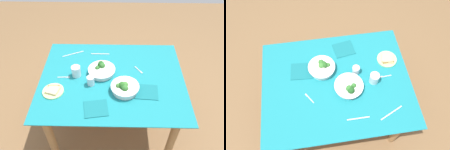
% 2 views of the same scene
% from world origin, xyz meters
% --- Properties ---
extents(ground_plane, '(6.00, 6.00, 0.00)m').
position_xyz_m(ground_plane, '(0.00, 0.00, 0.00)').
color(ground_plane, brown).
extents(dining_table, '(1.29, 1.02, 0.73)m').
position_xyz_m(dining_table, '(0.00, 0.00, 0.62)').
color(dining_table, '#197A84').
rests_on(dining_table, ground_plane).
extents(broccoli_bowl_far, '(0.24, 0.24, 0.10)m').
position_xyz_m(broccoli_bowl_far, '(-0.11, 0.15, 0.77)').
color(broccoli_bowl_far, white).
rests_on(broccoli_bowl_far, dining_table).
extents(broccoli_bowl_near, '(0.25, 0.25, 0.09)m').
position_xyz_m(broccoli_bowl_near, '(0.10, -0.07, 0.76)').
color(broccoli_bowl_near, white).
rests_on(broccoli_bowl_near, dining_table).
extents(bread_side_plate, '(0.18, 0.18, 0.03)m').
position_xyz_m(bread_side_plate, '(0.50, 0.17, 0.74)').
color(bread_side_plate, '#B7D684').
rests_on(bread_side_plate, dining_table).
extents(water_glass_center, '(0.07, 0.07, 0.08)m').
position_xyz_m(water_glass_center, '(0.18, 0.08, 0.77)').
color(water_glass_center, silver).
rests_on(water_glass_center, dining_table).
extents(water_glass_side, '(0.08, 0.08, 0.10)m').
position_xyz_m(water_glass_side, '(0.32, -0.03, 0.78)').
color(water_glass_side, silver).
rests_on(water_glass_side, dining_table).
extents(fork_by_far_bowl, '(0.07, 0.10, 0.00)m').
position_xyz_m(fork_by_far_bowl, '(-0.25, -0.11, 0.73)').
color(fork_by_far_bowl, '#B7B7BC').
rests_on(fork_by_far_bowl, dining_table).
extents(fork_by_near_bowl, '(0.11, 0.02, 0.00)m').
position_xyz_m(fork_by_near_bowl, '(0.43, 0.00, 0.73)').
color(fork_by_near_bowl, '#B7B7BC').
rests_on(fork_by_near_bowl, dining_table).
extents(table_knife_left, '(0.18, 0.01, 0.00)m').
position_xyz_m(table_knife_left, '(0.13, -0.34, 0.73)').
color(table_knife_left, '#B7B7BC').
rests_on(table_knife_left, dining_table).
extents(table_knife_right, '(0.20, 0.10, 0.00)m').
position_xyz_m(table_knife_right, '(0.40, -0.34, 0.73)').
color(table_knife_right, '#B7B7BC').
rests_on(table_knife_right, dining_table).
extents(napkin_folded_upper, '(0.21, 0.19, 0.01)m').
position_xyz_m(napkin_folded_upper, '(0.12, 0.35, 0.73)').
color(napkin_folded_upper, '#156870').
rests_on(napkin_folded_upper, dining_table).
extents(napkin_folded_lower, '(0.21, 0.18, 0.01)m').
position_xyz_m(napkin_folded_lower, '(-0.29, 0.16, 0.73)').
color(napkin_folded_lower, '#156870').
rests_on(napkin_folded_lower, dining_table).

